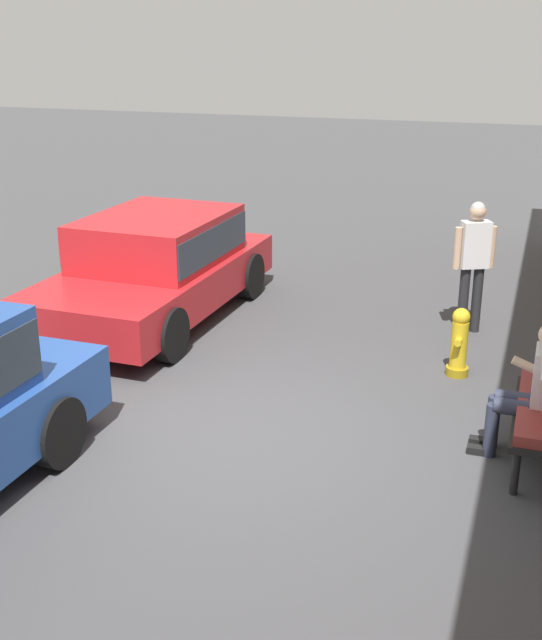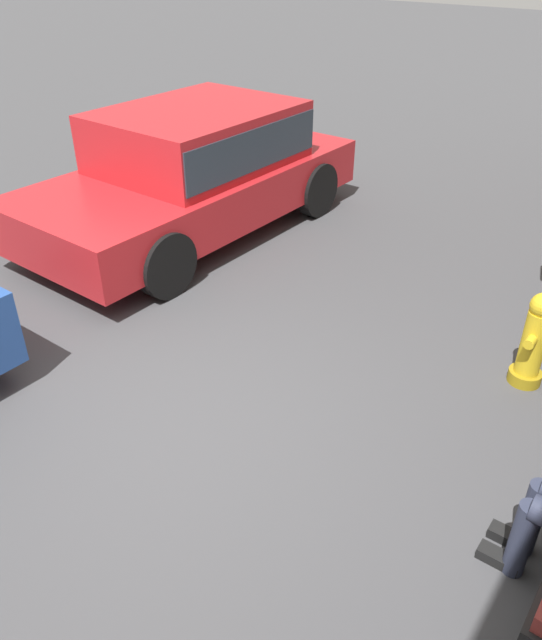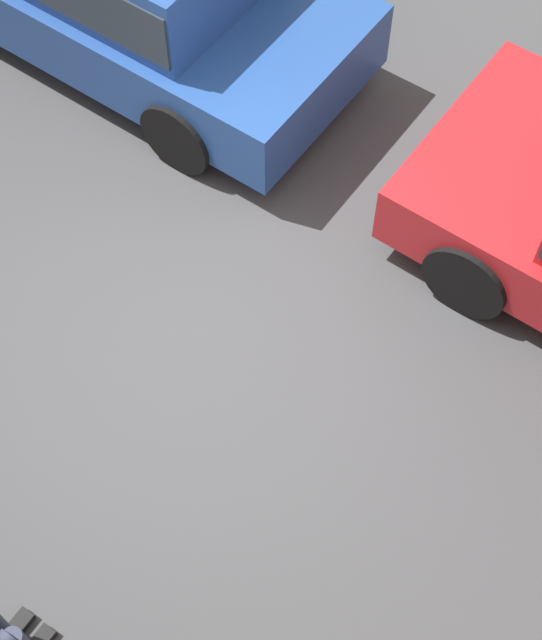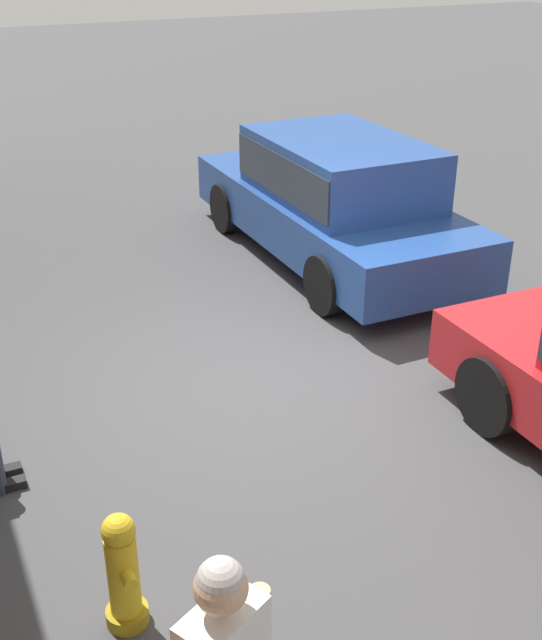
{
  "view_description": "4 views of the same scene",
  "coord_description": "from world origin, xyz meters",
  "px_view_note": "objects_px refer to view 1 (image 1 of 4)",
  "views": [
    {
      "loc": [
        6.56,
        2.6,
        3.73
      ],
      "look_at": [
        -0.77,
        0.06,
        0.94
      ],
      "focal_mm": 45.0,
      "sensor_mm": 36.0,
      "label": 1
    },
    {
      "loc": [
        2.26,
        2.6,
        3.1
      ],
      "look_at": [
        -0.54,
        0.51,
        0.9
      ],
      "focal_mm": 35.0,
      "sensor_mm": 36.0,
      "label": 2
    },
    {
      "loc": [
        -2.53,
        2.6,
        6.28
      ],
      "look_at": [
        -0.71,
        -0.01,
        0.98
      ],
      "focal_mm": 55.0,
      "sensor_mm": 36.0,
      "label": 3
    },
    {
      "loc": [
        -5.74,
        2.6,
        3.82
      ],
      "look_at": [
        -0.32,
        -0.01,
        0.82
      ],
      "focal_mm": 45.0,
      "sensor_mm": 36.0,
      "label": 4
    }
  ],
  "objects_px": {
    "person_on_phone": "(533,386)",
    "parked_car_near": "(156,262)",
    "pedestrian_standing": "(474,256)",
    "fire_hydrant": "(459,343)"
  },
  "relations": [
    {
      "from": "person_on_phone",
      "to": "parked_car_near",
      "type": "distance_m",
      "value": 5.54
    },
    {
      "from": "parked_car_near",
      "to": "pedestrian_standing",
      "type": "height_order",
      "value": "pedestrian_standing"
    },
    {
      "from": "parked_car_near",
      "to": "fire_hydrant",
      "type": "bearing_deg",
      "value": 80.57
    },
    {
      "from": "person_on_phone",
      "to": "pedestrian_standing",
      "type": "relative_size",
      "value": 0.79
    },
    {
      "from": "person_on_phone",
      "to": "pedestrian_standing",
      "type": "bearing_deg",
      "value": -164.9
    },
    {
      "from": "person_on_phone",
      "to": "fire_hydrant",
      "type": "bearing_deg",
      "value": -154.18
    },
    {
      "from": "parked_car_near",
      "to": "fire_hydrant",
      "type": "relative_size",
      "value": 5.22
    },
    {
      "from": "person_on_phone",
      "to": "pedestrian_standing",
      "type": "height_order",
      "value": "pedestrian_standing"
    },
    {
      "from": "person_on_phone",
      "to": "fire_hydrant",
      "type": "xyz_separation_m",
      "value": [
        -1.71,
        -0.83,
        -0.33
      ]
    },
    {
      "from": "person_on_phone",
      "to": "pedestrian_standing",
      "type": "distance_m",
      "value": 3.34
    }
  ]
}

